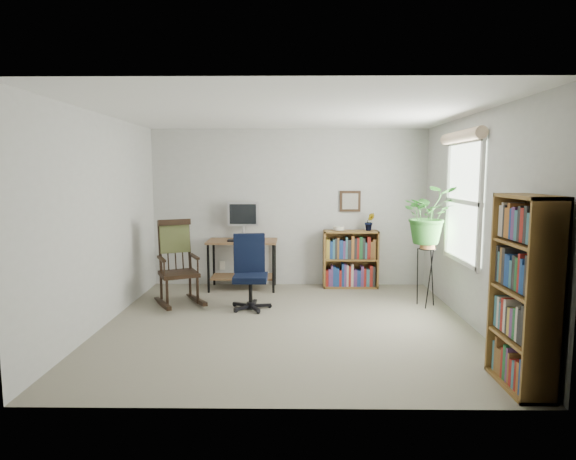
{
  "coord_description": "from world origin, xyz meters",
  "views": [
    {
      "loc": [
        0.07,
        -5.38,
        1.75
      ],
      "look_at": [
        0.0,
        0.4,
        1.05
      ],
      "focal_mm": 30.0,
      "sensor_mm": 36.0,
      "label": 1
    }
  ],
  "objects_px": {
    "desk": "(243,265)",
    "low_bookshelf": "(350,259)",
    "office_chair": "(250,272)",
    "tall_bookshelf": "(524,293)",
    "rocking_chair": "(179,262)"
  },
  "relations": [
    {
      "from": "office_chair",
      "to": "low_bookshelf",
      "type": "xyz_separation_m",
      "value": [
        1.42,
        1.19,
        -0.05
      ]
    },
    {
      "from": "tall_bookshelf",
      "to": "desk",
      "type": "bearing_deg",
      "value": 128.45
    },
    {
      "from": "desk",
      "to": "low_bookshelf",
      "type": "bearing_deg",
      "value": 4.21
    },
    {
      "from": "desk",
      "to": "tall_bookshelf",
      "type": "distance_m",
      "value": 4.23
    },
    {
      "from": "rocking_chair",
      "to": "low_bookshelf",
      "type": "height_order",
      "value": "rocking_chair"
    },
    {
      "from": "rocking_chair",
      "to": "tall_bookshelf",
      "type": "xyz_separation_m",
      "value": [
        3.37,
        -2.42,
        0.22
      ]
    },
    {
      "from": "office_chair",
      "to": "rocking_chair",
      "type": "relative_size",
      "value": 0.85
    },
    {
      "from": "low_bookshelf",
      "to": "tall_bookshelf",
      "type": "distance_m",
      "value": 3.57
    },
    {
      "from": "rocking_chair",
      "to": "low_bookshelf",
      "type": "bearing_deg",
      "value": -2.87
    },
    {
      "from": "desk",
      "to": "tall_bookshelf",
      "type": "xyz_separation_m",
      "value": [
        2.62,
        -3.3,
        0.42
      ]
    },
    {
      "from": "tall_bookshelf",
      "to": "low_bookshelf",
      "type": "bearing_deg",
      "value": 106.12
    },
    {
      "from": "office_chair",
      "to": "tall_bookshelf",
      "type": "bearing_deg",
      "value": -52.14
    },
    {
      "from": "office_chair",
      "to": "low_bookshelf",
      "type": "relative_size",
      "value": 1.11
    },
    {
      "from": "desk",
      "to": "rocking_chair",
      "type": "height_order",
      "value": "rocking_chair"
    },
    {
      "from": "office_chair",
      "to": "low_bookshelf",
      "type": "height_order",
      "value": "office_chair"
    }
  ]
}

